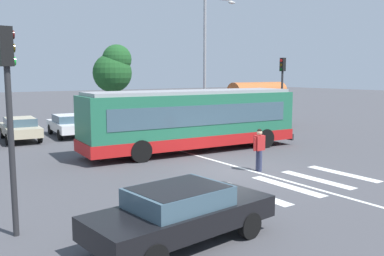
{
  "coord_description": "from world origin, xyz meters",
  "views": [
    {
      "loc": [
        -10.85,
        -12.55,
        3.9
      ],
      "look_at": [
        0.38,
        3.7,
        1.3
      ],
      "focal_mm": 38.95,
      "sensor_mm": 36.0,
      "label": 1
    }
  ],
  "objects_px": {
    "parked_car_silver": "(105,121)",
    "parked_car_blue": "(140,119)",
    "parked_car_white": "(69,124)",
    "pedestrian_crossing_street": "(259,147)",
    "twin_arm_street_lamp": "(205,47)",
    "traffic_light_far_corner": "(282,82)",
    "city_transit_bus": "(192,120)",
    "background_tree_right": "(114,69)",
    "foreground_sedan": "(181,211)",
    "parked_car_champagne": "(20,127)",
    "parked_car_red": "(176,116)",
    "traffic_light_near_corner": "(9,99)",
    "bus_stop_shelter": "(257,93)"
  },
  "relations": [
    {
      "from": "parked_car_silver",
      "to": "parked_car_blue",
      "type": "distance_m",
      "value": 2.6
    },
    {
      "from": "parked_car_white",
      "to": "parked_car_silver",
      "type": "height_order",
      "value": "same"
    },
    {
      "from": "pedestrian_crossing_street",
      "to": "parked_car_silver",
      "type": "xyz_separation_m",
      "value": [
        -0.66,
        13.91,
        -0.2
      ]
    },
    {
      "from": "pedestrian_crossing_street",
      "to": "twin_arm_street_lamp",
      "type": "bearing_deg",
      "value": 63.24
    },
    {
      "from": "parked_car_white",
      "to": "traffic_light_far_corner",
      "type": "bearing_deg",
      "value": -23.26
    },
    {
      "from": "city_transit_bus",
      "to": "background_tree_right",
      "type": "distance_m",
      "value": 16.89
    },
    {
      "from": "pedestrian_crossing_street",
      "to": "parked_car_silver",
      "type": "bearing_deg",
      "value": 92.7
    },
    {
      "from": "parked_car_blue",
      "to": "traffic_light_far_corner",
      "type": "xyz_separation_m",
      "value": [
        7.81,
        -5.86,
        2.54
      ]
    },
    {
      "from": "pedestrian_crossing_street",
      "to": "parked_car_silver",
      "type": "distance_m",
      "value": 13.93
    },
    {
      "from": "foreground_sedan",
      "to": "parked_car_champagne",
      "type": "distance_m",
      "value": 17.75
    },
    {
      "from": "traffic_light_far_corner",
      "to": "twin_arm_street_lamp",
      "type": "height_order",
      "value": "twin_arm_street_lamp"
    },
    {
      "from": "background_tree_right",
      "to": "parked_car_red",
      "type": "bearing_deg",
      "value": -79.91
    },
    {
      "from": "traffic_light_near_corner",
      "to": "bus_stop_shelter",
      "type": "distance_m",
      "value": 23.31
    },
    {
      "from": "foreground_sedan",
      "to": "parked_car_white",
      "type": "distance_m",
      "value": 18.12
    },
    {
      "from": "twin_arm_street_lamp",
      "to": "pedestrian_crossing_street",
      "type": "bearing_deg",
      "value": -116.76
    },
    {
      "from": "traffic_light_far_corner",
      "to": "background_tree_right",
      "type": "bearing_deg",
      "value": 115.16
    },
    {
      "from": "traffic_light_near_corner",
      "to": "pedestrian_crossing_street",
      "type": "bearing_deg",
      "value": 9.4
    },
    {
      "from": "city_transit_bus",
      "to": "parked_car_champagne",
      "type": "height_order",
      "value": "city_transit_bus"
    },
    {
      "from": "parked_car_white",
      "to": "bus_stop_shelter",
      "type": "distance_m",
      "value": 13.78
    },
    {
      "from": "pedestrian_crossing_street",
      "to": "traffic_light_near_corner",
      "type": "distance_m",
      "value": 9.93
    },
    {
      "from": "foreground_sedan",
      "to": "parked_car_blue",
      "type": "xyz_separation_m",
      "value": [
        8.44,
        18.1,
        0.0
      ]
    },
    {
      "from": "city_transit_bus",
      "to": "parked_car_white",
      "type": "bearing_deg",
      "value": 112.56
    },
    {
      "from": "parked_car_champagne",
      "to": "bus_stop_shelter",
      "type": "distance_m",
      "value": 16.57
    },
    {
      "from": "pedestrian_crossing_street",
      "to": "twin_arm_street_lamp",
      "type": "distance_m",
      "value": 13.94
    },
    {
      "from": "parked_car_silver",
      "to": "bus_stop_shelter",
      "type": "relative_size",
      "value": 0.95
    },
    {
      "from": "foreground_sedan",
      "to": "twin_arm_street_lamp",
      "type": "height_order",
      "value": "twin_arm_street_lamp"
    },
    {
      "from": "parked_car_champagne",
      "to": "city_transit_bus",
      "type": "bearing_deg",
      "value": -52.77
    },
    {
      "from": "pedestrian_crossing_street",
      "to": "background_tree_right",
      "type": "height_order",
      "value": "background_tree_right"
    },
    {
      "from": "bus_stop_shelter",
      "to": "parked_car_red",
      "type": "bearing_deg",
      "value": 152.17
    },
    {
      "from": "city_transit_bus",
      "to": "parked_car_white",
      "type": "relative_size",
      "value": 2.48
    },
    {
      "from": "parked_car_red",
      "to": "background_tree_right",
      "type": "bearing_deg",
      "value": 100.09
    },
    {
      "from": "parked_car_red",
      "to": "twin_arm_street_lamp",
      "type": "height_order",
      "value": "twin_arm_street_lamp"
    },
    {
      "from": "parked_car_blue",
      "to": "twin_arm_street_lamp",
      "type": "relative_size",
      "value": 0.49
    },
    {
      "from": "parked_car_blue",
      "to": "bus_stop_shelter",
      "type": "bearing_deg",
      "value": -20.1
    },
    {
      "from": "parked_car_champagne",
      "to": "parked_car_blue",
      "type": "height_order",
      "value": "same"
    },
    {
      "from": "parked_car_red",
      "to": "bus_stop_shelter",
      "type": "bearing_deg",
      "value": -27.83
    },
    {
      "from": "foreground_sedan",
      "to": "parked_car_silver",
      "type": "height_order",
      "value": "same"
    },
    {
      "from": "city_transit_bus",
      "to": "traffic_light_far_corner",
      "type": "bearing_deg",
      "value": 17.08
    },
    {
      "from": "parked_car_red",
      "to": "bus_stop_shelter",
      "type": "xyz_separation_m",
      "value": [
        5.37,
        -2.83,
        1.65
      ]
    },
    {
      "from": "pedestrian_crossing_street",
      "to": "twin_arm_street_lamp",
      "type": "xyz_separation_m",
      "value": [
        5.9,
        11.7,
        4.74
      ]
    },
    {
      "from": "pedestrian_crossing_street",
      "to": "twin_arm_street_lamp",
      "type": "relative_size",
      "value": 0.19
    },
    {
      "from": "foreground_sedan",
      "to": "parked_car_red",
      "type": "relative_size",
      "value": 1.02
    },
    {
      "from": "city_transit_bus",
      "to": "parked_car_champagne",
      "type": "xyz_separation_m",
      "value": [
        -6.39,
        8.41,
        -0.82
      ]
    },
    {
      "from": "parked_car_silver",
      "to": "parked_car_red",
      "type": "distance_m",
      "value": 5.46
    },
    {
      "from": "parked_car_red",
      "to": "parked_car_champagne",
      "type": "bearing_deg",
      "value": -179.1
    },
    {
      "from": "parked_car_white",
      "to": "background_tree_right",
      "type": "relative_size",
      "value": 0.73
    },
    {
      "from": "parked_car_red",
      "to": "traffic_light_near_corner",
      "type": "xyz_separation_m",
      "value": [
        -14.33,
        -15.28,
        2.55
      ]
    },
    {
      "from": "parked_car_white",
      "to": "parked_car_red",
      "type": "xyz_separation_m",
      "value": [
        8.03,
        0.1,
        0.0
      ]
    },
    {
      "from": "twin_arm_street_lamp",
      "to": "traffic_light_near_corner",
      "type": "bearing_deg",
      "value": -139.27
    },
    {
      "from": "parked_car_silver",
      "to": "traffic_light_near_corner",
      "type": "height_order",
      "value": "traffic_light_near_corner"
    }
  ]
}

